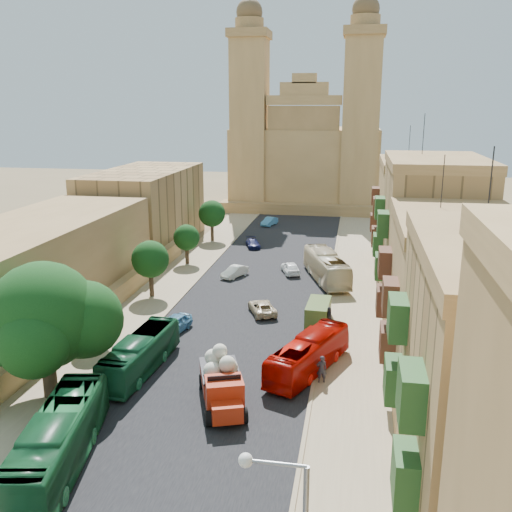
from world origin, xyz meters
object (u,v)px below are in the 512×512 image
(ficus_tree, at_px, (45,319))
(bus_green_north, at_px, (140,354))
(car_cream, at_px, (262,307))
(pedestrian_c, at_px, (329,318))
(olive_pickup, at_px, (318,312))
(bus_cream_east, at_px, (326,267))
(street_tree_a, at_px, (96,309))
(street_tree_c, at_px, (187,238))
(bus_green_south, at_px, (58,442))
(car_white_b, at_px, (290,268))
(church, at_px, (306,154))
(red_truck, at_px, (222,381))
(street_tree_b, at_px, (150,259))
(pedestrian_a, at_px, (322,369))
(car_white_a, at_px, (235,272))
(car_dkblue, at_px, (253,243))
(car_blue_b, at_px, (269,221))
(bus_red_east, at_px, (309,354))
(street_tree_d, at_px, (212,214))
(car_blue_a, at_px, (174,325))

(ficus_tree, distance_m, bus_green_north, 7.25)
(car_cream, bearing_deg, pedestrian_c, 133.57)
(ficus_tree, distance_m, olive_pickup, 22.99)
(bus_green_north, bearing_deg, bus_cream_east, 67.98)
(street_tree_a, xyz_separation_m, street_tree_c, (0.00, 24.00, 0.16))
(bus_green_south, distance_m, car_white_b, 37.75)
(church, xyz_separation_m, red_truck, (1.59, -73.78, -7.91))
(ficus_tree, relative_size, street_tree_b, 1.60)
(street_tree_a, distance_m, bus_green_south, 15.72)
(street_tree_a, relative_size, car_white_b, 1.13)
(ficus_tree, xyz_separation_m, pedestrian_a, (16.92, 4.83, -4.28))
(pedestrian_c, bearing_deg, car_white_a, -140.20)
(car_dkblue, relative_size, car_blue_b, 1.01)
(church, bearing_deg, red_truck, -88.77)
(car_dkblue, bearing_deg, street_tree_b, -125.08)
(bus_green_north, bearing_deg, car_cream, 66.94)
(bus_green_north, bearing_deg, bus_red_east, 13.71)
(street_tree_a, relative_size, street_tree_b, 0.80)
(red_truck, distance_m, pedestrian_c, 14.90)
(car_blue_b, distance_m, pedestrian_c, 42.59)
(car_white_b, distance_m, pedestrian_a, 25.74)
(street_tree_a, height_order, car_white_a, street_tree_a)
(car_dkblue, bearing_deg, bus_green_south, -110.37)
(church, height_order, olive_pickup, church)
(street_tree_b, relative_size, olive_pickup, 1.29)
(bus_cream_east, bearing_deg, car_blue_b, -87.32)
(street_tree_d, distance_m, bus_green_south, 51.17)
(street_tree_b, relative_size, red_truck, 0.84)
(bus_green_south, bearing_deg, street_tree_a, 97.58)
(pedestrian_a, bearing_deg, bus_green_south, 27.92)
(car_cream, bearing_deg, car_dkblue, -100.87)
(street_tree_a, height_order, bus_red_east, street_tree_a)
(ficus_tree, xyz_separation_m, car_cream, (10.84, 17.11, -4.66))
(red_truck, distance_m, bus_red_east, 7.36)
(red_truck, height_order, car_blue_a, red_truck)
(olive_pickup, bearing_deg, car_blue_b, 104.61)
(street_tree_a, bearing_deg, pedestrian_a, -10.25)
(street_tree_b, distance_m, car_cream, 12.19)
(street_tree_b, relative_size, street_tree_c, 1.18)
(ficus_tree, xyz_separation_m, street_tree_a, (-0.58, 7.99, -2.27))
(ficus_tree, xyz_separation_m, bus_red_east, (15.92, 6.30, -3.96))
(car_white_b, bearing_deg, olive_pickup, 86.80)
(street_tree_a, xyz_separation_m, car_white_a, (6.64, 19.68, -2.38))
(street_tree_d, bearing_deg, red_truck, -74.97)
(ficus_tree, distance_m, street_tree_b, 20.06)
(car_cream, height_order, car_blue_b, car_blue_b)
(street_tree_b, bearing_deg, street_tree_c, 90.00)
(street_tree_b, height_order, olive_pickup, street_tree_b)
(ficus_tree, height_order, car_blue_b, ficus_tree)
(red_truck, bearing_deg, pedestrian_a, 34.10)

